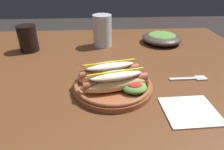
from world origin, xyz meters
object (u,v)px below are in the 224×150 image
(hot_dog_plate, at_px, (113,81))
(fork, at_px, (191,79))
(soda_cup, at_px, (28,38))
(side_bowl, at_px, (162,38))
(water_cup, at_px, (103,31))
(napkin, at_px, (190,111))

(hot_dog_plate, bearing_deg, fork, 9.67)
(fork, relative_size, soda_cup, 1.13)
(soda_cup, bearing_deg, hot_dog_plate, -44.03)
(hot_dog_plate, xyz_separation_m, soda_cup, (-0.33, 0.32, 0.03))
(fork, relative_size, side_bowl, 0.67)
(soda_cup, relative_size, side_bowl, 0.60)
(hot_dog_plate, relative_size, fork, 1.92)
(soda_cup, xyz_separation_m, side_bowl, (0.58, 0.06, -0.03))
(water_cup, bearing_deg, side_bowl, 4.51)
(hot_dog_plate, relative_size, side_bowl, 1.29)
(fork, xyz_separation_m, water_cup, (-0.27, 0.32, 0.07))
(fork, relative_size, water_cup, 0.89)
(side_bowl, relative_size, napkin, 1.38)
(soda_cup, relative_size, napkin, 0.82)
(side_bowl, bearing_deg, fork, -89.59)
(napkin, bearing_deg, soda_cup, 139.82)
(soda_cup, bearing_deg, water_cup, 7.43)
(fork, height_order, soda_cup, soda_cup)
(soda_cup, height_order, water_cup, water_cup)
(fork, distance_m, napkin, 0.17)
(fork, xyz_separation_m, side_bowl, (-0.00, 0.34, 0.02))
(water_cup, distance_m, side_bowl, 0.27)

